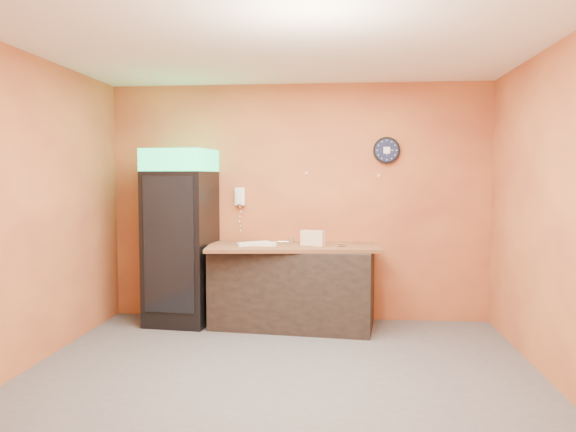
# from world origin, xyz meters

# --- Properties ---
(floor) EXTENTS (4.50, 4.50, 0.00)m
(floor) POSITION_xyz_m (0.00, 0.00, 0.00)
(floor) COLOR #47474C
(floor) RESTS_ON ground
(back_wall) EXTENTS (4.50, 0.02, 2.80)m
(back_wall) POSITION_xyz_m (0.00, 2.00, 1.40)
(back_wall) COLOR #CB7639
(back_wall) RESTS_ON floor
(left_wall) EXTENTS (0.02, 4.00, 2.80)m
(left_wall) POSITION_xyz_m (-2.25, 0.00, 1.40)
(left_wall) COLOR #CB7639
(left_wall) RESTS_ON floor
(right_wall) EXTENTS (0.02, 4.00, 2.80)m
(right_wall) POSITION_xyz_m (2.25, 0.00, 1.40)
(right_wall) COLOR #CB7639
(right_wall) RESTS_ON floor
(ceiling) EXTENTS (4.50, 4.00, 0.02)m
(ceiling) POSITION_xyz_m (0.00, 0.00, 2.80)
(ceiling) COLOR white
(ceiling) RESTS_ON back_wall
(beverage_cooler) EXTENTS (0.77, 0.78, 2.02)m
(beverage_cooler) POSITION_xyz_m (-1.33, 1.60, 0.99)
(beverage_cooler) COLOR black
(beverage_cooler) RESTS_ON floor
(prep_counter) EXTENTS (1.87, 0.98, 0.90)m
(prep_counter) POSITION_xyz_m (-0.03, 1.60, 0.45)
(prep_counter) COLOR black
(prep_counter) RESTS_ON floor
(wall_clock) EXTENTS (0.31, 0.06, 0.31)m
(wall_clock) POSITION_xyz_m (1.04, 1.97, 2.01)
(wall_clock) COLOR black
(wall_clock) RESTS_ON back_wall
(wall_phone) EXTENTS (0.11, 0.10, 0.21)m
(wall_phone) POSITION_xyz_m (-0.69, 1.95, 1.47)
(wall_phone) COLOR white
(wall_phone) RESTS_ON back_wall
(butcher_paper) EXTENTS (1.99, 1.04, 0.04)m
(butcher_paper) POSITION_xyz_m (-0.03, 1.60, 0.92)
(butcher_paper) COLOR brown
(butcher_paper) RESTS_ON prep_counter
(sub_roll_stack) EXTENTS (0.28, 0.18, 0.17)m
(sub_roll_stack) POSITION_xyz_m (0.20, 1.56, 1.02)
(sub_roll_stack) COLOR beige
(sub_roll_stack) RESTS_ON butcher_paper
(wrapped_sandwich_left) EXTENTS (0.28, 0.21, 0.04)m
(wrapped_sandwich_left) POSITION_xyz_m (-0.51, 1.47, 0.95)
(wrapped_sandwich_left) COLOR silver
(wrapped_sandwich_left) RESTS_ON butcher_paper
(wrapped_sandwich_mid) EXTENTS (0.29, 0.12, 0.04)m
(wrapped_sandwich_mid) POSITION_xyz_m (-0.35, 1.48, 0.96)
(wrapped_sandwich_mid) COLOR silver
(wrapped_sandwich_mid) RESTS_ON butcher_paper
(wrapped_sandwich_right) EXTENTS (0.28, 0.24, 0.04)m
(wrapped_sandwich_right) POSITION_xyz_m (-0.42, 1.56, 0.95)
(wrapped_sandwich_right) COLOR silver
(wrapped_sandwich_right) RESTS_ON butcher_paper
(kitchen_tool) EXTENTS (0.07, 0.07, 0.07)m
(kitchen_tool) POSITION_xyz_m (-0.06, 1.79, 0.97)
(kitchen_tool) COLOR silver
(kitchen_tool) RESTS_ON butcher_paper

